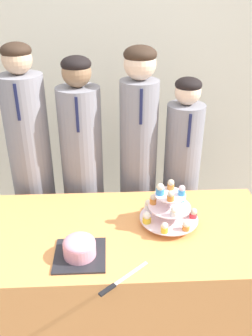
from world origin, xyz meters
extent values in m
cube|color=beige|center=(0.00, 1.81, 1.35)|extent=(9.00, 0.06, 2.70)
cube|color=#EF9951|center=(0.00, 0.39, 0.38)|extent=(1.74, 0.79, 0.76)
cube|color=#232328|center=(-0.19, 0.19, 0.77)|extent=(0.25, 0.25, 0.01)
cylinder|color=pink|center=(-0.19, 0.19, 0.81)|extent=(0.16, 0.16, 0.07)
ellipsoid|color=pink|center=(-0.19, 0.19, 0.85)|extent=(0.16, 0.16, 0.06)
cube|color=silver|center=(0.06, 0.06, 0.76)|extent=(0.17, 0.15, 0.00)
cube|color=black|center=(-0.05, -0.03, 0.76)|extent=(0.08, 0.07, 0.01)
cylinder|color=silver|center=(0.29, 0.44, 0.86)|extent=(0.02, 0.02, 0.19)
cylinder|color=silver|center=(0.29, 0.44, 0.80)|extent=(0.33, 0.33, 0.01)
cylinder|color=silver|center=(0.29, 0.44, 0.87)|extent=(0.23, 0.23, 0.01)
cylinder|color=silver|center=(0.29, 0.44, 0.95)|extent=(0.17, 0.17, 0.01)
cylinder|color=white|center=(0.38, 0.54, 0.82)|extent=(0.05, 0.05, 0.03)
sphere|color=silver|center=(0.38, 0.54, 0.84)|extent=(0.04, 0.04, 0.04)
cylinder|color=orange|center=(0.28, 0.57, 0.82)|extent=(0.05, 0.05, 0.03)
sphere|color=beige|center=(0.28, 0.57, 0.84)|extent=(0.05, 0.05, 0.05)
cylinder|color=white|center=(0.19, 0.53, 0.82)|extent=(0.04, 0.04, 0.03)
sphere|color=#F4E5C6|center=(0.19, 0.53, 0.85)|extent=(0.04, 0.04, 0.04)
cylinder|color=yellow|center=(0.17, 0.40, 0.82)|extent=(0.05, 0.05, 0.03)
sphere|color=white|center=(0.17, 0.40, 0.85)|extent=(0.04, 0.04, 0.04)
cylinder|color=yellow|center=(0.25, 0.31, 0.82)|extent=(0.04, 0.04, 0.03)
sphere|color=white|center=(0.25, 0.31, 0.84)|extent=(0.04, 0.04, 0.04)
cylinder|color=orange|center=(0.37, 0.33, 0.82)|extent=(0.04, 0.04, 0.03)
sphere|color=white|center=(0.37, 0.33, 0.84)|extent=(0.04, 0.04, 0.04)
cylinder|color=#E5333D|center=(0.43, 0.44, 0.81)|extent=(0.04, 0.04, 0.02)
sphere|color=beige|center=(0.43, 0.44, 0.84)|extent=(0.04, 0.04, 0.04)
cylinder|color=orange|center=(0.20, 0.47, 0.89)|extent=(0.04, 0.04, 0.03)
sphere|color=beige|center=(0.20, 0.47, 0.92)|extent=(0.03, 0.03, 0.03)
cylinder|color=white|center=(0.30, 0.35, 0.89)|extent=(0.04, 0.04, 0.02)
sphere|color=white|center=(0.30, 0.35, 0.91)|extent=(0.04, 0.04, 0.04)
cylinder|color=#3893DB|center=(0.36, 0.50, 0.89)|extent=(0.05, 0.05, 0.03)
sphere|color=silver|center=(0.36, 0.50, 0.92)|extent=(0.05, 0.05, 0.05)
cylinder|color=#3893DB|center=(0.24, 0.45, 0.97)|extent=(0.04, 0.04, 0.03)
sphere|color=#F4E5C6|center=(0.24, 0.45, 1.00)|extent=(0.04, 0.04, 0.04)
cylinder|color=orange|center=(0.28, 0.38, 0.97)|extent=(0.04, 0.04, 0.03)
sphere|color=beige|center=(0.28, 0.38, 0.99)|extent=(0.04, 0.04, 0.04)
cylinder|color=#3893DB|center=(0.35, 0.44, 0.97)|extent=(0.04, 0.04, 0.03)
sphere|color=silver|center=(0.35, 0.44, 0.99)|extent=(0.04, 0.04, 0.04)
cylinder|color=orange|center=(0.30, 0.50, 0.97)|extent=(0.04, 0.04, 0.03)
sphere|color=beige|center=(0.30, 0.50, 0.99)|extent=(0.04, 0.04, 0.04)
cylinder|color=gray|center=(-0.56, 1.00, 0.74)|extent=(0.28, 0.28, 1.48)
sphere|color=#D6AD89|center=(-0.56, 1.00, 1.57)|extent=(0.18, 0.18, 0.18)
ellipsoid|color=#332319|center=(-0.56, 1.00, 1.62)|extent=(0.18, 0.18, 0.10)
cube|color=#191E47|center=(-0.56, 0.86, 1.35)|extent=(0.02, 0.01, 0.22)
cylinder|color=gray|center=(-0.22, 1.00, 0.70)|extent=(0.28, 0.28, 1.40)
sphere|color=#8E6B4C|center=(-0.22, 1.00, 1.49)|extent=(0.18, 0.18, 0.18)
ellipsoid|color=black|center=(-0.22, 1.00, 1.54)|extent=(0.18, 0.18, 0.10)
cube|color=#191E47|center=(-0.22, 0.86, 1.27)|extent=(0.02, 0.01, 0.22)
cylinder|color=gray|center=(0.16, 1.00, 0.72)|extent=(0.25, 0.25, 1.43)
sphere|color=beige|center=(0.16, 1.00, 1.53)|extent=(0.20, 0.20, 0.20)
ellipsoid|color=#332319|center=(0.16, 1.00, 1.59)|extent=(0.20, 0.20, 0.11)
cube|color=#191E47|center=(0.16, 0.87, 1.30)|extent=(0.02, 0.01, 0.22)
cylinder|color=gray|center=(0.47, 1.00, 0.64)|extent=(0.25, 0.25, 1.27)
sphere|color=beige|center=(0.47, 1.00, 1.36)|extent=(0.17, 0.17, 0.17)
ellipsoid|color=black|center=(0.47, 1.00, 1.40)|extent=(0.17, 0.17, 0.09)
cube|color=#191E47|center=(0.47, 0.87, 1.14)|extent=(0.02, 0.01, 0.22)
camera|label=1|loc=(-0.03, -1.17, 1.97)|focal=38.00mm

